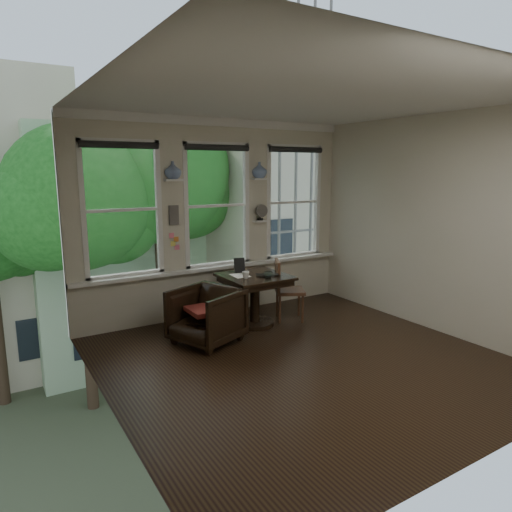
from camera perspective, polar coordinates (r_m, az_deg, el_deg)
ground at (r=5.63m, az=5.87°, el=-12.86°), size 4.50×4.50×0.00m
ceiling at (r=5.21m, az=6.54°, el=18.97°), size 4.50×4.50×0.00m
wall_back at (r=7.11m, az=-4.99°, el=4.68°), size 4.50×0.00×4.50m
wall_front at (r=3.73m, az=27.83°, el=-2.13°), size 4.50×0.00×4.50m
wall_left at (r=4.24m, az=-18.64°, el=0.00°), size 0.00×4.50×4.50m
wall_right at (r=6.82m, az=21.37°, el=3.71°), size 0.00×4.50×4.50m
window_left at (r=6.58m, az=-16.44°, el=5.54°), size 1.10×0.12×1.90m
window_center at (r=7.09m, az=-5.02°, el=6.29°), size 1.10×0.12×1.90m
window_right at (r=7.85m, az=4.56°, el=6.73°), size 1.10×0.12×1.90m
shelf_left at (r=6.69m, az=-10.32°, el=9.32°), size 0.26×0.16×0.03m
shelf_right at (r=7.34m, az=0.43°, el=9.61°), size 0.26×0.16×0.03m
intercom at (r=6.74m, az=-10.27°, el=5.07°), size 0.14×0.06×0.28m
sticky_notes at (r=6.79m, az=-10.19°, el=2.14°), size 0.16×0.01×0.24m
desk_fan at (r=7.36m, az=0.50°, el=5.16°), size 0.20×0.20×0.24m
vase_left at (r=6.68m, az=-10.36°, el=10.51°), size 0.24×0.24×0.25m
vase_right at (r=7.34m, az=0.43°, el=10.69°), size 0.24×0.24×0.25m
table at (r=6.67m, az=-0.15°, el=-5.56°), size 0.90×0.90×0.75m
armchair_left at (r=6.04m, az=-6.23°, el=-7.44°), size 1.05×1.03×0.74m
cushion_red at (r=6.02m, az=-6.25°, el=-6.70°), size 0.45×0.45×0.06m
side_chair_right at (r=6.90m, az=4.25°, el=-4.28°), size 0.57×0.57×0.92m
laptop at (r=6.49m, az=1.46°, el=-2.47°), size 0.39×0.34×0.03m
mug at (r=6.37m, az=-1.31°, el=-2.40°), size 0.13×0.13×0.10m
drinking_glass at (r=6.38m, az=1.53°, el=-2.38°), size 0.15×0.15×0.10m
tablet at (r=6.72m, az=-2.09°, el=-1.17°), size 0.17×0.12×0.22m
papers at (r=6.55m, az=-2.02°, el=-2.45°), size 0.24×0.31×0.00m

